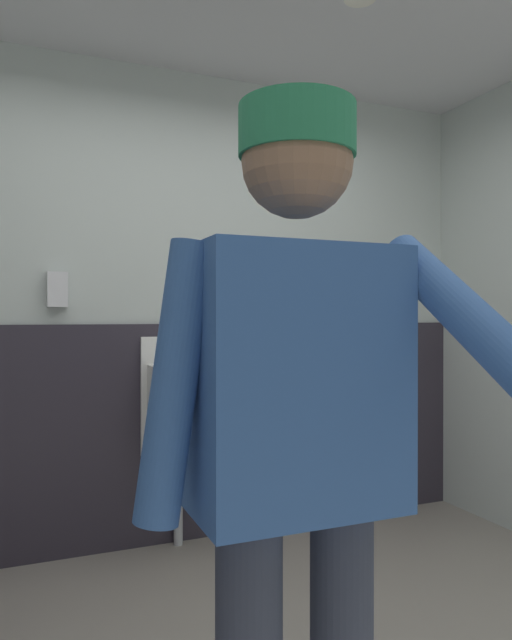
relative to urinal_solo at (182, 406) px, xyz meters
The scene contains 5 objects.
wall_back 0.59m from the urinal_solo, 77.47° to the left, with size 4.23×0.12×2.64m, color silver.
wainscot_band_back 0.23m from the urinal_solo, 71.34° to the left, with size 3.63×0.03×1.22m, color #2D2833.
urinal_solo is the anchor object (origin of this frame).
person 1.93m from the urinal_solo, 97.68° to the right, with size 0.66×0.60×1.71m.
soap_dispenser 0.89m from the urinal_solo, 169.22° to the left, with size 0.10×0.07×0.18m, color silver.
Camera 1 is at (-0.85, -1.52, 1.26)m, focal length 32.09 mm.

